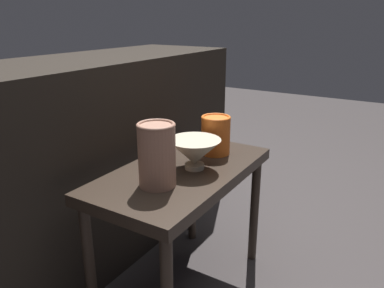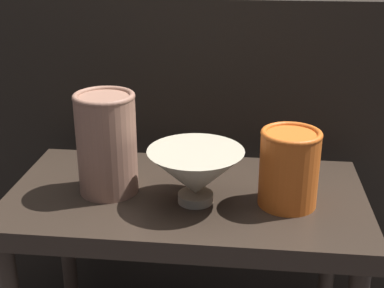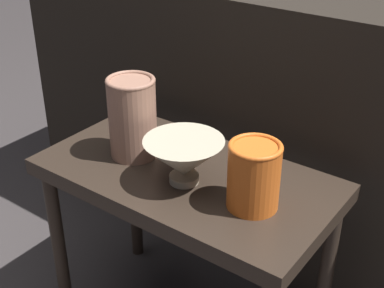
# 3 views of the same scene
# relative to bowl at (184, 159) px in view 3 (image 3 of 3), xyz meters

# --- Properties ---
(table) EXTENTS (0.70, 0.38, 0.50)m
(table) POSITION_rel_bowl_xyz_m (-0.02, 0.04, -0.13)
(table) COLOR #2D231C
(table) RESTS_ON ground_plane
(couch_backdrop) EXTENTS (1.68, 0.50, 0.84)m
(couch_backdrop) POSITION_rel_bowl_xyz_m (-0.02, 0.55, -0.14)
(couch_backdrop) COLOR black
(couch_backdrop) RESTS_ON ground_plane
(bowl) EXTENTS (0.18, 0.18, 0.11)m
(bowl) POSITION_rel_bowl_xyz_m (0.00, 0.00, 0.00)
(bowl) COLOR #B2A88E
(bowl) RESTS_ON table
(vase_textured_left) EXTENTS (0.12, 0.12, 0.20)m
(vase_textured_left) POSITION_rel_bowl_xyz_m (-0.18, 0.03, 0.04)
(vase_textured_left) COLOR #996B56
(vase_textured_left) RESTS_ON table
(vase_colorful_right) EXTENTS (0.11, 0.11, 0.15)m
(vase_colorful_right) POSITION_rel_bowl_xyz_m (0.17, 0.01, 0.02)
(vase_colorful_right) COLOR orange
(vase_colorful_right) RESTS_ON table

